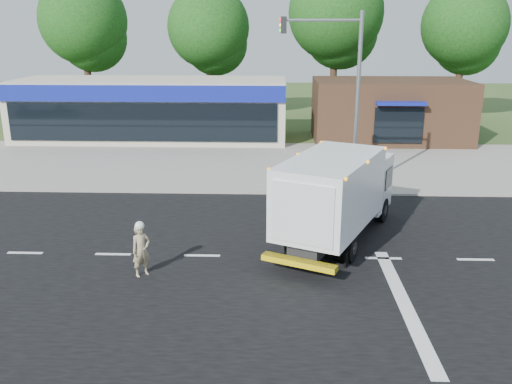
# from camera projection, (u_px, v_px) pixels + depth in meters

# --- Properties ---
(ground) EXTENTS (120.00, 120.00, 0.00)m
(ground) POSITION_uv_depth(u_px,v_px,m) (292.00, 257.00, 17.93)
(ground) COLOR #385123
(ground) RESTS_ON ground
(road_asphalt) EXTENTS (60.00, 14.00, 0.02)m
(road_asphalt) POSITION_uv_depth(u_px,v_px,m) (292.00, 257.00, 17.93)
(road_asphalt) COLOR black
(road_asphalt) RESTS_ON ground
(sidewalk) EXTENTS (60.00, 2.40, 0.12)m
(sidewalk) POSITION_uv_depth(u_px,v_px,m) (288.00, 186.00, 25.75)
(sidewalk) COLOR gray
(sidewalk) RESTS_ON ground
(parking_apron) EXTENTS (60.00, 9.00, 0.02)m
(parking_apron) POSITION_uv_depth(u_px,v_px,m) (286.00, 159.00, 31.31)
(parking_apron) COLOR gray
(parking_apron) RESTS_ON ground
(lane_markings) EXTENTS (55.20, 7.00, 0.01)m
(lane_markings) POSITION_uv_depth(u_px,v_px,m) (337.00, 275.00, 16.59)
(lane_markings) COLOR silver
(lane_markings) RESTS_ON road_asphalt
(ems_box_truck) EXTENTS (5.09, 7.58, 3.24)m
(ems_box_truck) POSITION_uv_depth(u_px,v_px,m) (338.00, 191.00, 18.79)
(ems_box_truck) COLOR black
(ems_box_truck) RESTS_ON ground
(emergency_worker) EXTENTS (0.71, 0.69, 1.76)m
(emergency_worker) POSITION_uv_depth(u_px,v_px,m) (141.00, 249.00, 16.38)
(emergency_worker) COLOR tan
(emergency_worker) RESTS_ON ground
(retail_strip_mall) EXTENTS (18.00, 6.20, 4.00)m
(retail_strip_mall) POSITION_uv_depth(u_px,v_px,m) (152.00, 109.00, 36.72)
(retail_strip_mall) COLOR #BDB59D
(retail_strip_mall) RESTS_ON ground
(brown_storefront) EXTENTS (10.00, 6.70, 4.00)m
(brown_storefront) POSITION_uv_depth(u_px,v_px,m) (389.00, 110.00, 36.21)
(brown_storefront) COLOR #382316
(brown_storefront) RESTS_ON ground
(traffic_signal_pole) EXTENTS (3.51, 0.25, 8.00)m
(traffic_signal_pole) POSITION_uv_depth(u_px,v_px,m) (343.00, 84.00, 23.68)
(traffic_signal_pole) COLOR gray
(traffic_signal_pole) RESTS_ON ground
(background_trees) EXTENTS (36.77, 7.39, 12.10)m
(background_trees) POSITION_uv_depth(u_px,v_px,m) (274.00, 27.00, 42.75)
(background_trees) COLOR #332114
(background_trees) RESTS_ON ground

